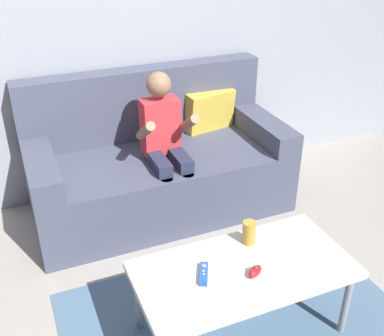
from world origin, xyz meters
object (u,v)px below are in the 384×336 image
Objects in this scene: coffee_table at (244,273)px; soda_can at (249,233)px; person_seated_on_couch at (165,142)px; couch at (158,164)px; game_remote_blue_near_edge at (204,274)px; nunchuk_red at (255,271)px.

soda_can is at bearing 55.27° from coffee_table.
soda_can is (0.11, -0.91, -0.11)m from person_seated_on_couch.
person_seated_on_couch reaches higher than soda_can.
person_seated_on_couch reaches higher than couch.
soda_can is (0.31, 0.14, 0.05)m from game_remote_blue_near_edge.
nunchuk_red reaches higher than coffee_table.
coffee_table is (-0.00, -1.07, -0.21)m from person_seated_on_couch.
person_seated_on_couch is (-0.01, -0.19, 0.26)m from couch.
person_seated_on_couch is 1.14m from nunchuk_red.
couch is at bearing 95.03° from soda_can.
game_remote_blue_near_edge is 1.16× the size of soda_can.
soda_can reaches higher than coffee_table.
person_seated_on_couch is at bearing -92.89° from couch.
couch is 1.67× the size of coffee_table.
coffee_table is 0.09m from nunchuk_red.
person_seated_on_couch is 0.98× the size of coffee_table.
nunchuk_red is at bearing -89.58° from couch.
couch is 1.11m from soda_can.
person_seated_on_couch reaches higher than nunchuk_red.
couch is at bearing 80.44° from game_remote_blue_near_edge.
couch is 17.15× the size of nunchuk_red.
game_remote_blue_near_edge is at bearing -100.75° from person_seated_on_couch.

